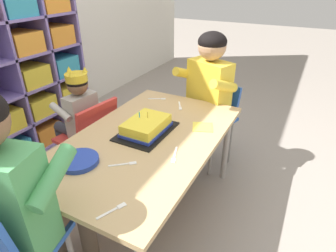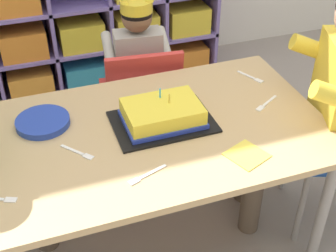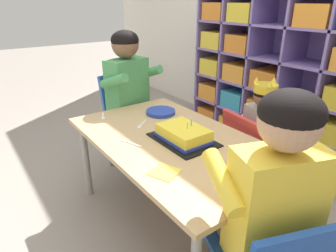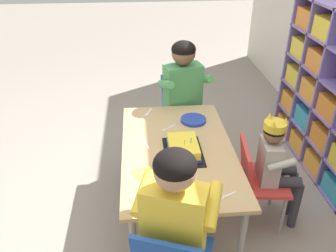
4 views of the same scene
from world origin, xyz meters
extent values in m
plane|color=gray|center=(0.00, 0.00, 0.00)|extent=(16.00, 16.00, 0.00)
cube|color=#7F6BB2|center=(-0.19, 1.49, 0.66)|extent=(1.96, 0.01, 1.32)
cube|color=#7F6BB2|center=(-1.16, 1.32, 0.66)|extent=(0.02, 0.35, 1.32)
cube|color=#7F6BB2|center=(-0.83, 1.32, 0.66)|extent=(0.02, 0.35, 1.32)
cube|color=#7F6BB2|center=(-0.51, 1.32, 0.66)|extent=(0.02, 0.35, 1.32)
cube|color=#7F6BB2|center=(-0.19, 1.32, 0.66)|extent=(0.02, 0.35, 1.32)
cube|color=#7F6BB2|center=(0.14, 1.32, 0.66)|extent=(0.02, 0.35, 1.32)
cube|color=#7F6BB2|center=(-0.19, 1.32, 0.01)|extent=(1.96, 0.35, 0.02)
cube|color=#7F6BB2|center=(-0.19, 1.32, 0.27)|extent=(1.96, 0.35, 0.02)
cube|color=#7F6BB2|center=(-0.19, 1.32, 0.53)|extent=(1.96, 0.35, 0.02)
cube|color=#7F6BB2|center=(-0.19, 1.32, 0.79)|extent=(1.96, 0.35, 0.02)
cube|color=#7F6BB2|center=(-0.19, 1.32, 1.05)|extent=(1.96, 0.35, 0.02)
cube|color=orange|center=(-1.00, 1.31, 0.10)|extent=(0.25, 0.28, 0.16)
cube|color=orange|center=(-0.67, 1.31, 0.10)|extent=(0.25, 0.28, 0.16)
cube|color=orange|center=(-0.35, 1.31, 0.10)|extent=(0.25, 0.28, 0.16)
cube|color=teal|center=(-0.02, 1.31, 0.10)|extent=(0.25, 0.28, 0.16)
cube|color=orange|center=(0.30, 1.31, 0.10)|extent=(0.25, 0.28, 0.16)
cube|color=orange|center=(-1.00, 1.31, 0.36)|extent=(0.25, 0.28, 0.16)
cube|color=teal|center=(-0.67, 1.31, 0.36)|extent=(0.25, 0.28, 0.16)
cube|color=orange|center=(-0.35, 1.31, 0.36)|extent=(0.25, 0.28, 0.16)
cube|color=yellow|center=(-0.02, 1.31, 0.36)|extent=(0.25, 0.28, 0.16)
cube|color=yellow|center=(-1.00, 1.31, 0.62)|extent=(0.25, 0.28, 0.16)
cube|color=orange|center=(-0.67, 1.31, 0.62)|extent=(0.25, 0.28, 0.16)
cube|color=orange|center=(-0.35, 1.31, 0.62)|extent=(0.25, 0.28, 0.16)
cube|color=yellow|center=(-1.00, 1.31, 0.88)|extent=(0.25, 0.28, 0.16)
cube|color=orange|center=(-0.67, 1.31, 0.88)|extent=(0.25, 0.28, 0.16)
cube|color=orange|center=(-1.00, 1.31, 1.14)|extent=(0.25, 0.28, 0.16)
cube|color=yellow|center=(-0.67, 1.31, 1.14)|extent=(0.25, 0.28, 0.16)
cube|color=orange|center=(-0.02, 1.31, 1.14)|extent=(0.25, 0.28, 0.16)
cube|color=tan|center=(0.00, 0.00, 0.54)|extent=(1.23, 0.73, 0.03)
cylinder|color=#9E9993|center=(-0.55, -0.31, 0.26)|extent=(0.04, 0.04, 0.53)
cylinder|color=#9E9993|center=(-0.55, 0.31, 0.26)|extent=(0.04, 0.04, 0.53)
cylinder|color=#9E9993|center=(0.55, 0.31, 0.26)|extent=(0.04, 0.04, 0.53)
cube|color=red|center=(0.12, 0.57, 0.35)|extent=(0.39, 0.33, 0.03)
cube|color=red|center=(0.11, 0.44, 0.49)|extent=(0.34, 0.10, 0.26)
cylinder|color=gray|center=(0.29, 0.67, 0.17)|extent=(0.02, 0.02, 0.33)
cylinder|color=gray|center=(-0.01, 0.70, 0.17)|extent=(0.02, 0.02, 0.33)
cylinder|color=gray|center=(0.26, 0.44, 0.17)|extent=(0.02, 0.02, 0.33)
cylinder|color=gray|center=(-0.04, 0.48, 0.17)|extent=(0.02, 0.02, 0.33)
cube|color=#B2ADA3|center=(0.12, 0.58, 0.50)|extent=(0.22, 0.14, 0.29)
sphere|color=brown|center=(0.12, 0.58, 0.72)|extent=(0.13, 0.13, 0.13)
ellipsoid|color=black|center=(0.12, 0.58, 0.74)|extent=(0.14, 0.14, 0.10)
cylinder|color=yellow|center=(0.12, 0.58, 0.77)|extent=(0.14, 0.14, 0.05)
cone|color=yellow|center=(0.13, 0.64, 0.81)|extent=(0.04, 0.04, 0.04)
cone|color=yellow|center=(0.17, 0.55, 0.81)|extent=(0.04, 0.04, 0.04)
cone|color=yellow|center=(0.07, 0.56, 0.81)|extent=(0.04, 0.04, 0.04)
cylinder|color=#33333D|center=(0.20, 0.68, 0.38)|extent=(0.09, 0.22, 0.07)
cylinder|color=#33333D|center=(0.07, 0.69, 0.38)|extent=(0.09, 0.22, 0.07)
cylinder|color=#33333D|center=(0.21, 0.78, 0.18)|extent=(0.06, 0.06, 0.35)
cylinder|color=#33333D|center=(0.09, 0.80, 0.18)|extent=(0.06, 0.06, 0.35)
cylinder|color=#B2ADA3|center=(0.25, 0.61, 0.57)|extent=(0.07, 0.18, 0.10)
cylinder|color=#B2ADA3|center=(0.00, 0.64, 0.57)|extent=(0.07, 0.18, 0.10)
cube|color=blue|center=(-0.73, 0.12, 0.43)|extent=(0.35, 0.36, 0.03)
cube|color=blue|center=(-0.86, 0.09, 0.59)|extent=(0.13, 0.29, 0.29)
cylinder|color=gray|center=(-0.59, 0.03, 0.21)|extent=(0.02, 0.02, 0.42)
cylinder|color=gray|center=(-0.65, 0.27, 0.21)|extent=(0.02, 0.02, 0.42)
cylinder|color=gray|center=(-0.81, -0.02, 0.21)|extent=(0.02, 0.02, 0.42)
cylinder|color=gray|center=(-0.87, 0.21, 0.21)|extent=(0.02, 0.02, 0.42)
cube|color=#4C9E5B|center=(-0.73, 0.12, 0.65)|extent=(0.23, 0.33, 0.42)
sphere|color=brown|center=(-0.73, 0.12, 0.96)|extent=(0.19, 0.19, 0.19)
ellipsoid|color=black|center=(-0.73, 0.12, 0.99)|extent=(0.19, 0.19, 0.14)
cylinder|color=brown|center=(-0.56, 0.07, 0.47)|extent=(0.32, 0.17, 0.10)
cylinder|color=brown|center=(-0.61, 0.25, 0.47)|extent=(0.32, 0.17, 0.10)
cylinder|color=brown|center=(-0.42, 0.11, 0.22)|extent=(0.08, 0.08, 0.44)
cylinder|color=brown|center=(-0.46, 0.28, 0.22)|extent=(0.08, 0.08, 0.44)
cylinder|color=#4C9E5B|center=(-0.63, -0.03, 0.74)|extent=(0.26, 0.12, 0.14)
cylinder|color=#4C9E5B|center=(-0.71, 0.30, 0.74)|extent=(0.26, 0.12, 0.14)
cube|color=yellow|center=(0.70, -0.10, 0.61)|extent=(0.25, 0.34, 0.42)
sphere|color=tan|center=(0.70, -0.10, 0.92)|extent=(0.19, 0.19, 0.19)
ellipsoid|color=black|center=(0.70, -0.10, 0.94)|extent=(0.19, 0.19, 0.14)
cylinder|color=brown|center=(0.59, 0.04, 0.43)|extent=(0.32, 0.20, 0.10)
cylinder|color=brown|center=(0.53, -0.13, 0.43)|extent=(0.32, 0.20, 0.10)
cylinder|color=brown|center=(0.45, 0.09, 0.20)|extent=(0.08, 0.08, 0.40)
cylinder|color=brown|center=(0.39, -0.08, 0.20)|extent=(0.08, 0.08, 0.40)
cylinder|color=yellow|center=(0.71, 0.08, 0.70)|extent=(0.25, 0.15, 0.14)
cylinder|color=yellow|center=(0.59, -0.24, 0.70)|extent=(0.25, 0.15, 0.14)
cube|color=black|center=(0.05, 0.03, 0.56)|extent=(0.35, 0.25, 0.01)
cube|color=yellow|center=(0.05, 0.03, 0.60)|extent=(0.26, 0.18, 0.07)
cube|color=#283DB2|center=(0.05, 0.03, 0.57)|extent=(0.27, 0.20, 0.02)
cylinder|color=#EFCC4C|center=(0.08, 0.03, 0.65)|extent=(0.01, 0.01, 0.04)
cylinder|color=#4CB2E5|center=(0.06, 0.08, 0.65)|extent=(0.01, 0.01, 0.04)
cylinder|color=#233DA3|center=(-0.35, 0.16, 0.57)|extent=(0.19, 0.19, 0.02)
cube|color=#F4DB4C|center=(0.25, -0.23, 0.56)|extent=(0.15, 0.15, 0.00)
cube|color=white|center=(0.47, 0.02, 0.56)|extent=(0.09, 0.06, 0.00)
cube|color=white|center=(0.42, -0.01, 0.56)|extent=(0.04, 0.03, 0.00)
cube|color=white|center=(-0.55, -0.16, 0.56)|extent=(0.08, 0.04, 0.00)
cube|color=white|center=(-0.49, -0.19, 0.56)|extent=(0.04, 0.03, 0.00)
cube|color=white|center=(-0.28, -0.02, 0.56)|extent=(0.07, 0.08, 0.00)
cube|color=white|center=(-0.24, -0.07, 0.56)|extent=(0.04, 0.04, 0.00)
cube|color=white|center=(0.48, 0.23, 0.56)|extent=(0.05, 0.08, 0.00)
cube|color=white|center=(0.51, 0.17, 0.56)|extent=(0.03, 0.04, 0.00)
cube|color=white|center=(-0.06, -0.21, 0.56)|extent=(0.10, 0.04, 0.00)
cube|color=white|center=(-0.13, -0.23, 0.56)|extent=(0.04, 0.03, 0.00)
camera|label=1|loc=(-1.12, -0.72, 1.34)|focal=30.16mm
camera|label=2|loc=(-0.38, -1.25, 1.54)|focal=50.55mm
camera|label=3|loc=(1.15, -0.86, 1.24)|focal=31.48mm
camera|label=4|loc=(1.90, -0.24, 1.84)|focal=37.39mm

